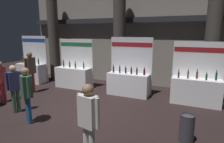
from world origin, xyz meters
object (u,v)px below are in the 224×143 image
exhibitor_booth_2 (129,81)px  visitor_1 (27,90)px  visitor_4 (14,85)px  exhibitor_booth_1 (74,75)px  trash_bin (187,128)px  visitor_5 (88,118)px  exhibitor_booth_0 (32,71)px  exhibitor_booth_3 (196,89)px  visitor_2 (1,79)px  visitor_0 (31,68)px

exhibitor_booth_2 → visitor_1: bearing=-116.2°
visitor_1 → visitor_4: bearing=-173.5°
visitor_1 → visitor_4: (-1.00, 0.40, -0.05)m
exhibitor_booth_1 → trash_bin: (5.38, -2.87, -0.24)m
visitor_5 → exhibitor_booth_0: bearing=-23.2°
exhibitor_booth_3 → visitor_1: 5.88m
visitor_2 → visitor_5: size_ratio=0.94×
trash_bin → visitor_5: size_ratio=0.42×
exhibitor_booth_1 → visitor_0: size_ratio=1.29×
exhibitor_booth_2 → exhibitor_booth_3: bearing=0.4°
exhibitor_booth_0 → visitor_5: bearing=-35.5°
exhibitor_booth_1 → visitor_2: (-1.31, -2.85, 0.33)m
exhibitor_booth_0 → visitor_2: size_ratio=1.55×
exhibitor_booth_2 → visitor_4: 4.40m
visitor_2 → trash_bin: bearing=-100.4°
exhibitor_booth_0 → visitor_1: bearing=-44.7°
visitor_0 → visitor_5: 5.71m
visitor_4 → visitor_5: visitor_5 is taller
exhibitor_booth_3 → visitor_4: 6.46m
exhibitor_booth_0 → visitor_0: bearing=-44.0°
trash_bin → visitor_1: visitor_1 is taller
exhibitor_booth_1 → visitor_0: (-1.22, -1.48, 0.51)m
exhibitor_booth_0 → visitor_4: 4.23m
exhibitor_booth_2 → visitor_4: size_ratio=1.52×
exhibitor_booth_3 → exhibitor_booth_2: bearing=-179.6°
exhibitor_booth_2 → visitor_5: size_ratio=1.45×
exhibitor_booth_0 → exhibitor_booth_1: (2.69, 0.08, -0.03)m
visitor_4 → exhibitor_booth_3: bearing=-34.6°
visitor_4 → visitor_1: bearing=-87.6°
exhibitor_booth_3 → visitor_0: exhibitor_booth_3 is taller
exhibitor_booth_1 → exhibitor_booth_2: size_ratio=0.95×
exhibitor_booth_2 → exhibitor_booth_1: bearing=-179.8°
exhibitor_booth_3 → visitor_1: (-4.51, -3.75, 0.42)m
exhibitor_booth_0 → exhibitor_booth_1: exhibitor_booth_0 is taller
visitor_0 → visitor_2: (-0.08, -1.36, -0.18)m
exhibitor_booth_3 → exhibitor_booth_0: bearing=-179.3°
exhibitor_booth_2 → trash_bin: 3.85m
visitor_1 → visitor_2: bearing=-172.7°
trash_bin → visitor_0: 6.79m
visitor_0 → visitor_5: visitor_0 is taller
exhibitor_booth_0 → visitor_4: bearing=-50.4°
visitor_0 → visitor_2: 1.38m
exhibitor_booth_1 → exhibitor_booth_3: size_ratio=1.00×
trash_bin → visitor_0: bearing=168.1°
exhibitor_booth_0 → trash_bin: (8.07, -2.80, -0.27)m
trash_bin → visitor_5: bearing=-136.8°
exhibitor_booth_3 → visitor_5: 4.98m
exhibitor_booth_3 → visitor_4: size_ratio=1.44×
visitor_2 → exhibitor_booth_0: bearing=16.3°
visitor_0 → visitor_1: size_ratio=1.08×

